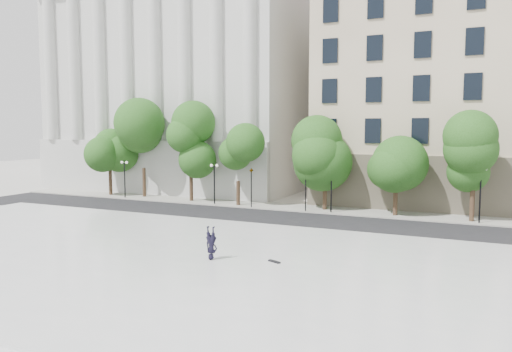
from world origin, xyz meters
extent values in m
plane|color=beige|center=(0.00, 0.00, 0.00)|extent=(160.00, 160.00, 0.00)
cube|color=silver|center=(0.00, 3.00, 0.23)|extent=(44.00, 22.00, 0.45)
cube|color=black|center=(0.00, 18.00, 0.01)|extent=(60.00, 8.00, 0.02)
cube|color=#A6A499|center=(0.00, 24.00, 0.06)|extent=(60.00, 4.00, 0.12)
cube|color=beige|center=(-17.00, 39.00, 12.50)|extent=(30.00, 26.00, 25.00)
cylinder|color=black|center=(-2.19, 22.30, 1.75)|extent=(0.10, 0.10, 3.50)
imported|color=black|center=(-2.19, 22.30, 3.85)|extent=(0.96, 1.77, 0.71)
cylinder|color=black|center=(3.04, 22.30, 1.75)|extent=(0.10, 0.10, 3.50)
imported|color=black|center=(3.04, 22.30, 3.87)|extent=(0.83, 1.89, 0.74)
imported|color=black|center=(4.16, 3.72, 0.69)|extent=(0.70, 1.79, 0.48)
cube|color=black|center=(7.36, 4.61, 0.49)|extent=(0.77, 0.47, 0.08)
cylinder|color=#382619|center=(-19.76, 23.74, 1.43)|extent=(0.36, 0.36, 2.85)
sphere|color=#1D4614|center=(-19.76, 23.74, 5.30)|extent=(4.12, 4.12, 4.12)
cylinder|color=#382619|center=(-15.53, 24.08, 1.57)|extent=(0.36, 0.36, 3.15)
sphere|color=#1D4614|center=(-15.53, 24.08, 5.84)|extent=(4.45, 4.45, 4.45)
cylinder|color=#382619|center=(-9.39, 23.55, 1.55)|extent=(0.36, 0.36, 3.09)
sphere|color=#1D4614|center=(-9.39, 23.55, 5.75)|extent=(3.86, 3.86, 3.86)
cylinder|color=#382619|center=(-3.88, 22.99, 1.19)|extent=(0.36, 0.36, 2.39)
sphere|color=#1D4614|center=(-3.88, 22.99, 4.44)|extent=(3.67, 3.67, 3.67)
cylinder|color=#382619|center=(4.30, 23.84, 1.54)|extent=(0.36, 0.36, 3.08)
sphere|color=#1D4614|center=(4.30, 23.84, 5.73)|extent=(4.42, 4.42, 4.42)
cylinder|color=#382619|center=(10.49, 23.43, 1.36)|extent=(0.36, 0.36, 2.73)
sphere|color=#1D4614|center=(10.49, 23.43, 5.06)|extent=(3.94, 3.94, 3.94)
cylinder|color=#382619|center=(16.35, 23.17, 1.35)|extent=(0.36, 0.36, 2.69)
sphere|color=#1D4614|center=(16.35, 23.17, 5.00)|extent=(3.68, 3.68, 3.68)
cylinder|color=black|center=(-16.88, 22.60, 1.85)|extent=(0.12, 0.12, 3.69)
cube|color=black|center=(-16.88, 22.60, 3.69)|extent=(0.60, 0.06, 0.06)
sphere|color=white|center=(-17.18, 22.60, 3.79)|extent=(0.28, 0.28, 0.28)
sphere|color=white|center=(-16.58, 22.60, 3.79)|extent=(0.28, 0.28, 0.28)
cylinder|color=black|center=(-6.22, 22.60, 1.85)|extent=(0.12, 0.12, 3.70)
cube|color=black|center=(-6.22, 22.60, 3.70)|extent=(0.60, 0.06, 0.06)
sphere|color=white|center=(-6.52, 22.60, 3.80)|extent=(0.28, 0.28, 0.28)
sphere|color=white|center=(-5.92, 22.60, 3.80)|extent=(0.28, 0.28, 0.28)
cylinder|color=black|center=(5.24, 22.60, 2.06)|extent=(0.12, 0.12, 4.11)
cube|color=black|center=(5.24, 22.60, 4.11)|extent=(0.60, 0.06, 0.06)
sphere|color=white|center=(4.94, 22.60, 4.21)|extent=(0.28, 0.28, 0.28)
sphere|color=white|center=(5.54, 22.60, 4.21)|extent=(0.28, 0.28, 0.28)
cylinder|color=black|center=(16.90, 22.60, 2.10)|extent=(0.12, 0.12, 4.19)
cube|color=black|center=(16.90, 22.60, 4.19)|extent=(0.60, 0.06, 0.06)
sphere|color=white|center=(16.60, 22.60, 4.29)|extent=(0.28, 0.28, 0.28)
sphere|color=white|center=(17.20, 22.60, 4.29)|extent=(0.28, 0.28, 0.28)
camera|label=1|loc=(16.93, -18.68, 7.36)|focal=35.00mm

